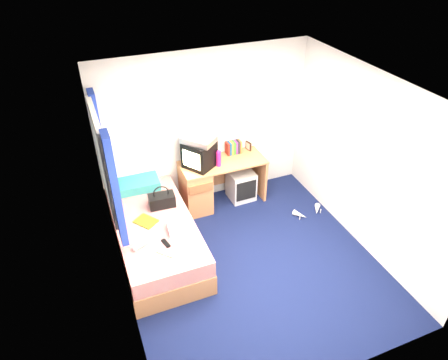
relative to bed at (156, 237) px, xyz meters
name	(u,v)px	position (x,y,z in m)	size (l,w,h in m)	color
ground	(251,264)	(1.10, -0.70, -0.27)	(3.40, 3.40, 0.00)	#0C1438
room_shell	(256,173)	(1.10, -0.70, 1.18)	(3.40, 3.40, 3.40)	white
bed	(156,237)	(0.00, 0.00, 0.00)	(1.01, 2.00, 0.54)	tan
pillow	(138,184)	(-0.02, 0.83, 0.34)	(0.60, 0.38, 0.13)	#1A5AAE
desk	(206,184)	(0.99, 0.74, 0.14)	(1.30, 0.55, 0.75)	tan
storage_cube	(241,185)	(1.58, 0.72, -0.02)	(0.39, 0.39, 0.49)	silver
crt_tv	(199,154)	(0.90, 0.74, 0.68)	(0.54, 0.54, 0.40)	black
vcr	(199,139)	(0.90, 0.74, 0.93)	(0.45, 0.32, 0.09)	#B9B9BB
book_row	(234,147)	(1.52, 0.90, 0.58)	(0.24, 0.13, 0.20)	maroon
picture_frame	(248,146)	(1.77, 0.91, 0.55)	(0.02, 0.12, 0.14)	black
pink_water_bottle	(219,159)	(1.16, 0.64, 0.60)	(0.07, 0.07, 0.23)	#CE1D6D
aerosol_can	(212,156)	(1.12, 0.81, 0.56)	(0.05, 0.05, 0.16)	silver
handbag	(162,200)	(0.19, 0.28, 0.37)	(0.36, 0.22, 0.32)	black
towel	(180,226)	(0.28, -0.28, 0.33)	(0.32, 0.27, 0.11)	white
magazine	(146,221)	(-0.10, 0.03, 0.28)	(0.21, 0.28, 0.01)	#CFE219
water_bottle	(140,245)	(-0.26, -0.41, 0.31)	(0.07, 0.07, 0.20)	white
colour_swatch_fan	(166,253)	(-0.01, -0.64, 0.28)	(0.22, 0.06, 0.01)	orange
remote_control	(166,243)	(0.04, -0.47, 0.28)	(0.05, 0.16, 0.02)	black
window_assembly	(105,163)	(-0.45, 0.20, 1.15)	(0.11, 1.42, 1.40)	silver
white_heels	(309,212)	(2.37, -0.08, -0.23)	(0.51, 0.24, 0.09)	silver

